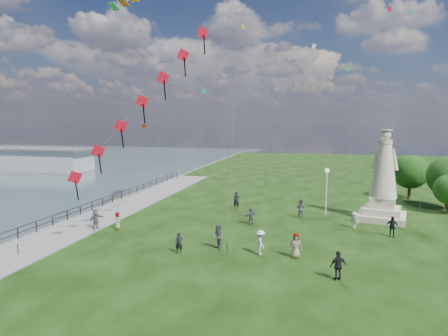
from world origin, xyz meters
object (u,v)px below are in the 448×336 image
(person_2, at_px, (261,242))
(person_9, at_px, (392,227))
(person_1, at_px, (218,237))
(person_4, at_px, (296,246))
(statue, at_px, (383,186))
(person_6, at_px, (236,200))
(person_10, at_px, (118,221))
(person_8, at_px, (354,220))
(pier_pavilion, at_px, (24,158))
(lamppost, at_px, (327,181))
(person_3, at_px, (338,266))
(person_11, at_px, (251,215))
(person_5, at_px, (96,220))
(person_7, at_px, (301,208))
(person_0, at_px, (179,243))

(person_2, distance_m, person_9, 11.80)
(person_1, bearing_deg, person_2, 42.24)
(person_4, bearing_deg, statue, 52.56)
(person_6, distance_m, person_10, 13.00)
(person_8, bearing_deg, person_2, -86.26)
(pier_pavilion, height_order, lamppost, lamppost)
(person_3, height_order, person_8, person_3)
(person_11, bearing_deg, person_4, 63.07)
(statue, height_order, person_1, statue)
(person_8, xyz_separation_m, person_10, (-20.01, -5.43, 0.03))
(lamppost, distance_m, person_6, 9.57)
(person_1, distance_m, person_5, 11.73)
(person_5, relative_size, person_10, 1.16)
(statue, relative_size, person_6, 4.55)
(statue, xyz_separation_m, person_7, (-7.57, -1.16, -2.33))
(person_11, bearing_deg, person_10, -35.97)
(person_10, bearing_deg, statue, -74.46)
(pier_pavilion, xyz_separation_m, person_9, (64.52, -31.80, -0.99))
(person_5, relative_size, person_9, 1.02)
(statue, xyz_separation_m, person_2, (-9.78, -12.31, -2.36))
(person_1, distance_m, person_7, 12.11)
(pier_pavilion, height_order, person_11, pier_pavilion)
(person_2, xyz_separation_m, person_9, (9.72, 6.70, -0.03))
(statue, bearing_deg, person_9, -78.29)
(person_5, height_order, person_6, person_6)
(lamppost, xyz_separation_m, person_9, (5.11, -6.14, -2.55))
(person_0, relative_size, person_7, 0.82)
(person_1, relative_size, person_7, 1.04)
(pier_pavilion, xyz_separation_m, person_5, (40.09, -36.03, -0.97))
(person_3, distance_m, person_8, 11.88)
(person_4, bearing_deg, person_8, 55.70)
(lamppost, xyz_separation_m, person_3, (0.47, -15.94, -2.52))
(pier_pavilion, height_order, person_5, pier_pavilion)
(person_6, bearing_deg, person_7, -23.70)
(person_3, height_order, person_4, person_3)
(statue, relative_size, lamppost, 1.82)
(person_1, distance_m, person_11, 7.31)
(person_8, relative_size, person_9, 0.85)
(person_10, bearing_deg, person_2, -110.00)
(lamppost, xyz_separation_m, person_4, (-2.19, -12.87, -2.54))
(person_2, bearing_deg, person_4, -118.58)
(person_2, height_order, person_3, person_3)
(lamppost, bearing_deg, person_9, -50.27)
(person_0, distance_m, person_1, 2.88)
(person_4, relative_size, person_6, 0.91)
(person_10, bearing_deg, person_1, -112.53)
(pier_pavilion, relative_size, statue, 3.49)
(pier_pavilion, height_order, person_10, pier_pavilion)
(person_6, xyz_separation_m, person_8, (11.59, -4.48, -0.22))
(person_1, bearing_deg, person_8, 87.19)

